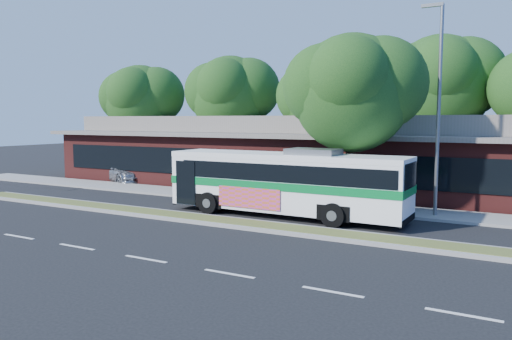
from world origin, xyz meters
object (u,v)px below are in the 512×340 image
(transit_bus, at_px, (286,179))
(sidewalk_tree, at_px, (361,90))
(lamp_post, at_px, (438,104))
(sedan, at_px, (121,171))

(transit_bus, height_order, sidewalk_tree, sidewalk_tree)
(lamp_post, height_order, sedan, lamp_post)
(lamp_post, relative_size, transit_bus, 0.84)
(sidewalk_tree, bearing_deg, transit_bus, -138.05)
(transit_bus, bearing_deg, lamp_post, 27.12)
(transit_bus, bearing_deg, sedan, 159.92)
(sedan, xyz_separation_m, sidewalk_tree, (17.84, -3.46, 4.81))
(transit_bus, relative_size, sedan, 2.20)
(sedan, height_order, sidewalk_tree, sidewalk_tree)
(lamp_post, distance_m, sidewalk_tree, 3.29)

